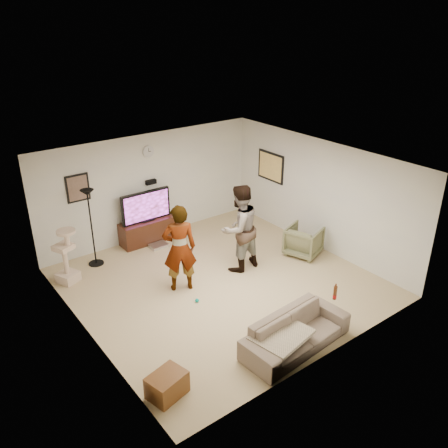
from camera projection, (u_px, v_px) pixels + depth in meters
floor at (221, 283)px, 9.41m from camera, size 5.50×5.50×0.02m
ceiling at (220, 163)px, 8.35m from camera, size 5.50×5.50×0.02m
wall_back at (150, 187)px, 10.88m from camera, size 5.50×0.04×2.50m
wall_front at (331, 290)px, 6.89m from camera, size 5.50×0.04×2.50m
wall_left at (81, 271)px, 7.38m from camera, size 0.04×5.50×2.50m
wall_right at (319, 195)px, 10.39m from camera, size 0.04×5.50×2.50m
wall_clock at (148, 151)px, 10.50m from camera, size 0.26×0.04×0.26m
wall_speaker at (151, 182)px, 10.78m from camera, size 0.25×0.10×0.10m
picture_back at (78, 188)px, 9.78m from camera, size 0.42×0.03×0.52m
picture_right at (271, 167)px, 11.43m from camera, size 0.03×0.78×0.62m
tv_stand at (148, 231)px, 10.96m from camera, size 1.31×0.45×0.55m
console_box at (159, 246)px, 10.80m from camera, size 0.40×0.30×0.07m
tv at (146, 206)px, 10.70m from camera, size 1.21×0.08×0.71m
tv_screen at (147, 207)px, 10.66m from camera, size 1.11×0.01×0.63m
floor_lamp at (92, 228)px, 9.75m from camera, size 0.32×0.32×1.70m
cat_tree at (65, 256)px, 9.21m from camera, size 0.48×0.48×1.15m
person_left at (179, 248)px, 8.86m from camera, size 0.76×0.65×1.77m
person_right at (239, 228)px, 9.56m from camera, size 0.95×0.76×1.86m
sofa at (296, 332)px, 7.52m from camera, size 1.97×0.89×0.56m
throw_blanket at (281, 335)px, 7.30m from camera, size 1.02×0.86×0.06m
beer_bottle at (335, 293)px, 7.83m from camera, size 0.06×0.06×0.25m
armchair at (304, 241)px, 10.36m from camera, size 0.92×0.91×0.66m
side_table at (167, 385)px, 6.61m from camera, size 0.61×0.51×0.36m
toy_ball at (197, 300)px, 8.77m from camera, size 0.07×0.07×0.07m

